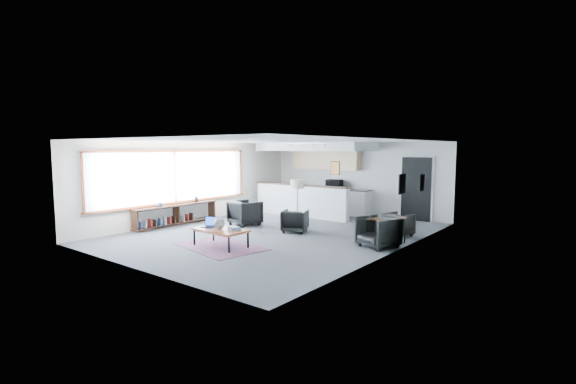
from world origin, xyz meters
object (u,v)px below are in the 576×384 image
Objects in this scene: laptop at (210,224)px; floor_lamp at (297,186)px; armchair_left at (245,212)px; dining_chair_near at (378,233)px; dining_chair_far at (398,225)px; microwave at (334,183)px; armchair_right at (295,220)px; coffee_table at (221,230)px; book_stack at (234,229)px; ceramic_pot at (220,223)px; dining_table at (386,220)px.

laptop is 0.29× the size of floor_lamp.
armchair_left reaches higher than dining_chair_near.
dining_chair_near is 1.56m from dining_chair_far.
floor_lamp is at bearing -89.70° from microwave.
floor_lamp is 3.02m from microwave.
floor_lamp reaches higher than armchair_right.
coffee_table is 0.39m from book_stack.
book_stack is 3.06m from armchair_left.
armchair_right is at bearing 81.90° from ceramic_pot.
dining_chair_near is at bearing -90.00° from dining_table.
armchair_right is (-0.03, 2.47, -0.13)m from book_stack.
ceramic_pot reaches higher than armchair_right.
ceramic_pot is 0.48× the size of microwave.
floor_lamp is (-0.14, 3.34, 0.68)m from ceramic_pot.
laptop is 6.30m from microwave.
dining_table is (4.59, 0.28, 0.19)m from armchair_left.
armchair_right is at bearing -175.88° from dining_table.
coffee_table is 6.38m from microwave.
laptop is 0.49× the size of dining_table.
coffee_table is at bearing -122.52° from dining_chair_near.
armchair_left is at bearing -176.46° from dining_table.
dining_chair_far reaches higher than book_stack.
book_stack is at bearing -80.67° from floor_lamp.
armchair_left is 1.83m from floor_lamp.
armchair_left is 4.61m from dining_table.
ceramic_pot is 0.78× the size of book_stack.
laptop is 0.48× the size of armchair_left.
armchair_right is 1.18× the size of dining_chair_far.
ceramic_pot reaches higher than dining_chair_near.
book_stack is at bearing 13.91° from ceramic_pot.
laptop is 0.73× the size of microwave.
book_stack is 3.77m from dining_table.
ceramic_pot is at bearing -87.69° from floor_lamp.
dining_chair_far is at bearing 116.17° from dining_chair_near.
ceramic_pot is at bearing 69.87° from dining_chair_far.
book_stack is (0.81, 0.05, -0.03)m from laptop.
dining_chair_near is (3.49, 2.27, -0.16)m from laptop.
ceramic_pot is at bearing -23.94° from laptop.
coffee_table is 2.58m from armchair_right.
laptop is (-0.44, 0.04, 0.10)m from coffee_table.
armchair_left is 0.59× the size of floor_lamp.
armchair_right is at bearing 43.96° from dining_chair_far.
dining_chair_near is 1.25× the size of microwave.
dining_chair_near reaches higher than book_stack.
laptop is 1.51× the size of ceramic_pot.
dining_chair_near reaches higher than dining_table.
microwave reaches higher than laptop.
book_stack is at bearing 67.92° from armchair_right.
laptop is at bearing 173.00° from ceramic_pot.
dining_chair_far is (4.43, 1.39, -0.13)m from armchair_left.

